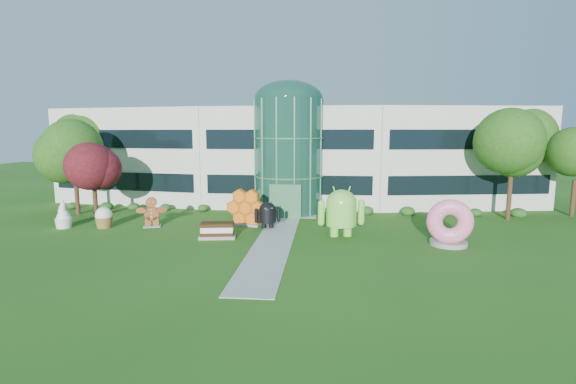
# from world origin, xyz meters

# --- Properties ---
(ground) EXTENTS (140.00, 140.00, 0.00)m
(ground) POSITION_xyz_m (0.00, 0.00, 0.00)
(ground) COLOR #215114
(ground) RESTS_ON ground
(building) EXTENTS (46.00, 15.00, 9.30)m
(building) POSITION_xyz_m (0.00, 18.00, 4.65)
(building) COLOR beige
(building) RESTS_ON ground
(atrium) EXTENTS (6.00, 6.00, 9.80)m
(atrium) POSITION_xyz_m (0.00, 12.00, 4.90)
(atrium) COLOR #194738
(atrium) RESTS_ON ground
(walkway) EXTENTS (2.40, 20.00, 0.04)m
(walkway) POSITION_xyz_m (0.00, 2.00, 0.02)
(walkway) COLOR #9E9E93
(walkway) RESTS_ON ground
(tree_red) EXTENTS (4.00, 4.00, 6.00)m
(tree_red) POSITION_xyz_m (-15.50, 7.50, 3.00)
(tree_red) COLOR #3F0C14
(tree_red) RESTS_ON ground
(trees_backdrop) EXTENTS (52.00, 8.00, 8.40)m
(trees_backdrop) POSITION_xyz_m (0.00, 13.00, 4.20)
(trees_backdrop) COLOR #214B12
(trees_backdrop) RESTS_ON ground
(android_green) EXTENTS (3.61, 2.69, 3.75)m
(android_green) POSITION_xyz_m (4.35, 3.31, 1.87)
(android_green) COLOR #76D644
(android_green) RESTS_ON ground
(android_black) EXTENTS (2.31, 1.86, 2.28)m
(android_black) POSITION_xyz_m (-0.95, 5.17, 1.14)
(android_black) COLOR black
(android_black) RESTS_ON ground
(donut) EXTENTS (3.01, 1.78, 2.95)m
(donut) POSITION_xyz_m (10.98, 1.62, 1.48)
(donut) COLOR #D65191
(donut) RESTS_ON ground
(gingerbread) EXTENTS (2.62, 1.59, 2.26)m
(gingerbread) POSITION_xyz_m (-9.63, 4.89, 1.13)
(gingerbread) COLOR brown
(gingerbread) RESTS_ON ground
(ice_cream_sandwich) EXTENTS (2.52, 1.51, 1.06)m
(ice_cream_sandwich) POSITION_xyz_m (-3.88, 2.02, 0.53)
(ice_cream_sandwich) COLOR #311F0B
(ice_cream_sandwich) RESTS_ON ground
(honeycomb) EXTENTS (3.35, 1.73, 2.51)m
(honeycomb) POSITION_xyz_m (-2.69, 6.00, 1.25)
(honeycomb) COLOR orange
(honeycomb) RESTS_ON ground
(froyo) EXTENTS (1.42, 1.42, 2.18)m
(froyo) POSITION_xyz_m (-16.00, 3.97, 1.09)
(froyo) COLOR white
(froyo) RESTS_ON ground
(cupcake) EXTENTS (1.60, 1.60, 1.56)m
(cupcake) POSITION_xyz_m (-13.02, 4.25, 0.78)
(cupcake) COLOR white
(cupcake) RESTS_ON ground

